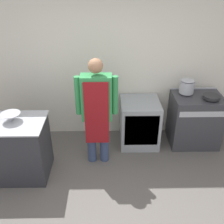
# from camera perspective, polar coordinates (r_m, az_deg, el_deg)

# --- Properties ---
(ground_plane) EXTENTS (14.00, 14.00, 0.00)m
(ground_plane) POSITION_cam_1_polar(r_m,az_deg,el_deg) (3.53, -0.50, -23.19)
(ground_plane) COLOR #5B5651
(wall_back) EXTENTS (8.00, 0.05, 2.70)m
(wall_back) POSITION_cam_1_polar(r_m,az_deg,el_deg) (4.52, -0.86, 10.52)
(wall_back) COLOR silver
(wall_back) RESTS_ON ground_plane
(prep_counter) EXTENTS (1.02, 0.68, 0.91)m
(prep_counter) POSITION_cam_1_polar(r_m,az_deg,el_deg) (4.13, -20.68, -7.50)
(prep_counter) COLOR #2D2D33
(prep_counter) RESTS_ON ground_plane
(stove) EXTENTS (0.82, 0.64, 0.93)m
(stove) POSITION_cam_1_polar(r_m,az_deg,el_deg) (4.79, 17.52, -1.61)
(stove) COLOR #38383D
(stove) RESTS_ON ground_plane
(fridge_unit) EXTENTS (0.66, 0.67, 0.81)m
(fridge_unit) POSITION_cam_1_polar(r_m,az_deg,el_deg) (4.61, 5.97, -2.27)
(fridge_unit) COLOR #93999E
(fridge_unit) RESTS_ON ground_plane
(person_cook) EXTENTS (0.62, 0.24, 1.72)m
(person_cook) POSITION_cam_1_polar(r_m,az_deg,el_deg) (3.86, -3.33, 0.96)
(person_cook) COLOR #38476B
(person_cook) RESTS_ON ground_plane
(mixing_bowl) EXTENTS (0.27, 0.27, 0.12)m
(mixing_bowl) POSITION_cam_1_polar(r_m,az_deg,el_deg) (3.88, -21.15, -1.05)
(mixing_bowl) COLOR #B2B5BC
(mixing_bowl) RESTS_ON prep_counter
(stock_pot) EXTENTS (0.24, 0.24, 0.24)m
(stock_pot) POSITION_cam_1_polar(r_m,az_deg,el_deg) (4.57, 16.02, 5.49)
(stock_pot) COLOR #B2B5BC
(stock_pot) RESTS_ON stove
(saute_pan) EXTENTS (0.27, 0.27, 0.05)m
(saute_pan) POSITION_cam_1_polar(r_m,az_deg,el_deg) (4.53, 20.81, 3.13)
(saute_pan) COLOR #262628
(saute_pan) RESTS_ON stove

